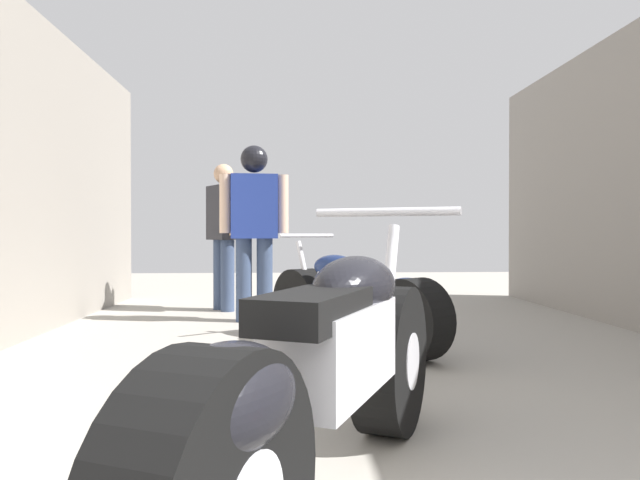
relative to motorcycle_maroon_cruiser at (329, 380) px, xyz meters
name	(u,v)px	position (x,y,z in m)	size (l,w,h in m)	color
ground_plane	(360,367)	(0.35, 2.02, -0.43)	(18.84, 18.84, 0.00)	#9E998E
motorcycle_maroon_cruiser	(329,380)	(0.00, 0.00, 0.00)	(1.11, 2.06, 1.01)	black
motorcycle_black_naked	(354,301)	(0.38, 2.68, -0.06)	(1.28, 1.72, 0.90)	black
mechanic_in_blue	(224,228)	(-0.90, 4.96, 0.54)	(0.45, 0.64, 1.72)	#384766
mechanic_with_helmet	(254,216)	(-0.49, 4.08, 0.65)	(0.71, 0.29, 1.80)	#384766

